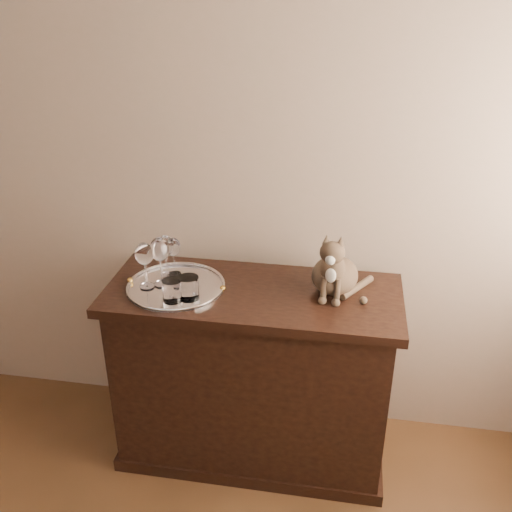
{
  "coord_description": "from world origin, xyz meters",
  "views": [
    {
      "loc": [
        0.95,
        -0.03,
        2.0
      ],
      "look_at": [
        0.61,
        1.95,
        1.0
      ],
      "focal_mm": 40.0,
      "sensor_mm": 36.0,
      "label": 1
    }
  ],
  "objects_px": {
    "wine_glass_b": "(174,256)",
    "wine_glass_c": "(145,265)",
    "tray": "(176,287)",
    "cat": "(336,259)",
    "tumbler_b": "(172,290)",
    "wine_glass_a": "(166,256)",
    "sideboard": "(253,375)",
    "tumbler_a": "(189,288)",
    "wine_glass_d": "(161,261)"
  },
  "relations": [
    {
      "from": "wine_glass_a",
      "to": "tumbler_a",
      "type": "relative_size",
      "value": 2.0
    },
    {
      "from": "sideboard",
      "to": "wine_glass_a",
      "type": "height_order",
      "value": "wine_glass_a"
    },
    {
      "from": "tumbler_a",
      "to": "cat",
      "type": "height_order",
      "value": "cat"
    },
    {
      "from": "tray",
      "to": "wine_glass_b",
      "type": "height_order",
      "value": "wine_glass_b"
    },
    {
      "from": "wine_glass_a",
      "to": "tumbler_a",
      "type": "xyz_separation_m",
      "value": [
        0.14,
        -0.17,
        -0.05
      ]
    },
    {
      "from": "tray",
      "to": "wine_glass_c",
      "type": "height_order",
      "value": "wine_glass_c"
    },
    {
      "from": "wine_glass_c",
      "to": "wine_glass_d",
      "type": "distance_m",
      "value": 0.06
    },
    {
      "from": "wine_glass_b",
      "to": "wine_glass_c",
      "type": "distance_m",
      "value": 0.15
    },
    {
      "from": "tray",
      "to": "tumbler_b",
      "type": "xyz_separation_m",
      "value": [
        0.02,
        -0.11,
        0.05
      ]
    },
    {
      "from": "wine_glass_c",
      "to": "tumbler_a",
      "type": "xyz_separation_m",
      "value": [
        0.19,
        -0.06,
        -0.05
      ]
    },
    {
      "from": "tumbler_b",
      "to": "sideboard",
      "type": "bearing_deg",
      "value": 25.42
    },
    {
      "from": "wine_glass_c",
      "to": "tumbler_b",
      "type": "height_order",
      "value": "wine_glass_c"
    },
    {
      "from": "wine_glass_a",
      "to": "cat",
      "type": "relative_size",
      "value": 0.65
    },
    {
      "from": "tray",
      "to": "wine_glass_c",
      "type": "xyz_separation_m",
      "value": [
        -0.11,
        -0.02,
        0.1
      ]
    },
    {
      "from": "wine_glass_b",
      "to": "tumbler_b",
      "type": "relative_size",
      "value": 1.92
    },
    {
      "from": "sideboard",
      "to": "cat",
      "type": "height_order",
      "value": "cat"
    },
    {
      "from": "sideboard",
      "to": "tumbler_b",
      "type": "relative_size",
      "value": 13.68
    },
    {
      "from": "wine_glass_b",
      "to": "cat",
      "type": "bearing_deg",
      "value": -1.15
    },
    {
      "from": "wine_glass_c",
      "to": "tumbler_a",
      "type": "distance_m",
      "value": 0.21
    },
    {
      "from": "tray",
      "to": "cat",
      "type": "xyz_separation_m",
      "value": [
        0.63,
        0.09,
        0.14
      ]
    },
    {
      "from": "wine_glass_b",
      "to": "wine_glass_c",
      "type": "relative_size",
      "value": 0.86
    },
    {
      "from": "wine_glass_d",
      "to": "wine_glass_b",
      "type": "bearing_deg",
      "value": 75.54
    },
    {
      "from": "wine_glass_a",
      "to": "cat",
      "type": "xyz_separation_m",
      "value": [
        0.7,
        0.0,
        0.04
      ]
    },
    {
      "from": "sideboard",
      "to": "tumbler_a",
      "type": "distance_m",
      "value": 0.54
    },
    {
      "from": "sideboard",
      "to": "tray",
      "type": "bearing_deg",
      "value": -174.49
    },
    {
      "from": "tumbler_a",
      "to": "sideboard",
      "type": "bearing_deg",
      "value": 25.53
    },
    {
      "from": "sideboard",
      "to": "wine_glass_d",
      "type": "bearing_deg",
      "value": -176.5
    },
    {
      "from": "wine_glass_a",
      "to": "wine_glass_b",
      "type": "relative_size",
      "value": 1.09
    },
    {
      "from": "wine_glass_d",
      "to": "tumbler_a",
      "type": "distance_m",
      "value": 0.17
    },
    {
      "from": "sideboard",
      "to": "wine_glass_c",
      "type": "relative_size",
      "value": 6.14
    },
    {
      "from": "tray",
      "to": "tumbler_a",
      "type": "height_order",
      "value": "tumbler_a"
    },
    {
      "from": "tumbler_b",
      "to": "tumbler_a",
      "type": "bearing_deg",
      "value": 24.95
    },
    {
      "from": "cat",
      "to": "sideboard",
      "type": "bearing_deg",
      "value": -162.8
    },
    {
      "from": "tray",
      "to": "tumbler_b",
      "type": "height_order",
      "value": "tumbler_b"
    },
    {
      "from": "sideboard",
      "to": "cat",
      "type": "relative_size",
      "value": 4.22
    },
    {
      "from": "tray",
      "to": "wine_glass_a",
      "type": "distance_m",
      "value": 0.14
    },
    {
      "from": "wine_glass_c",
      "to": "wine_glass_d",
      "type": "height_order",
      "value": "wine_glass_d"
    },
    {
      "from": "wine_glass_d",
      "to": "cat",
      "type": "height_order",
      "value": "cat"
    },
    {
      "from": "wine_glass_a",
      "to": "wine_glass_b",
      "type": "height_order",
      "value": "wine_glass_a"
    },
    {
      "from": "wine_glass_a",
      "to": "tumbler_b",
      "type": "distance_m",
      "value": 0.22
    },
    {
      "from": "tray",
      "to": "sideboard",
      "type": "bearing_deg",
      "value": 5.51
    },
    {
      "from": "wine_glass_b",
      "to": "tumbler_b",
      "type": "height_order",
      "value": "wine_glass_b"
    },
    {
      "from": "sideboard",
      "to": "cat",
      "type": "xyz_separation_m",
      "value": [
        0.32,
        0.06,
        0.57
      ]
    },
    {
      "from": "sideboard",
      "to": "cat",
      "type": "distance_m",
      "value": 0.66
    },
    {
      "from": "tumbler_a",
      "to": "tumbler_b",
      "type": "xyz_separation_m",
      "value": [
        -0.06,
        -0.03,
        -0.0
      ]
    },
    {
      "from": "wine_glass_c",
      "to": "wine_glass_a",
      "type": "bearing_deg",
      "value": 63.94
    },
    {
      "from": "sideboard",
      "to": "wine_glass_a",
      "type": "bearing_deg",
      "value": 171.57
    },
    {
      "from": "cat",
      "to": "wine_glass_d",
      "type": "bearing_deg",
      "value": -166.23
    },
    {
      "from": "tray",
      "to": "tumbler_b",
      "type": "distance_m",
      "value": 0.12
    },
    {
      "from": "wine_glass_a",
      "to": "cat",
      "type": "height_order",
      "value": "cat"
    }
  ]
}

